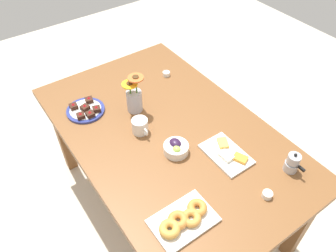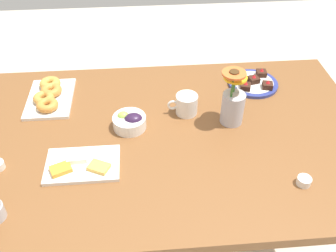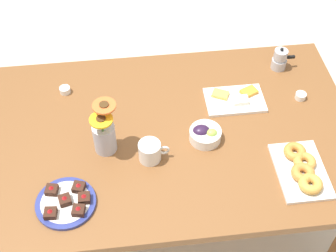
% 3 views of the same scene
% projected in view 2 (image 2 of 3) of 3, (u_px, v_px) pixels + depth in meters
% --- Properties ---
extents(ground_plane, '(6.00, 6.00, 0.00)m').
position_uv_depth(ground_plane, '(168.00, 240.00, 1.94)').
color(ground_plane, beige).
extents(dining_table, '(1.60, 1.00, 0.74)m').
position_uv_depth(dining_table, '(168.00, 149.00, 1.51)').
color(dining_table, brown).
rests_on(dining_table, ground_plane).
extents(coffee_mug, '(0.12, 0.09, 0.09)m').
position_uv_depth(coffee_mug, '(186.00, 104.00, 1.53)').
color(coffee_mug, white).
rests_on(coffee_mug, dining_table).
extents(grape_bowl, '(0.13, 0.13, 0.07)m').
position_uv_depth(grape_bowl, '(130.00, 121.00, 1.47)').
color(grape_bowl, white).
rests_on(grape_bowl, dining_table).
extents(cheese_platter, '(0.26, 0.17, 0.03)m').
position_uv_depth(cheese_platter, '(82.00, 164.00, 1.32)').
color(cheese_platter, white).
rests_on(cheese_platter, dining_table).
extents(croissant_platter, '(0.19, 0.28, 0.05)m').
position_uv_depth(croissant_platter, '(49.00, 96.00, 1.61)').
color(croissant_platter, white).
rests_on(croissant_platter, dining_table).
extents(jam_cup_berry, '(0.05, 0.05, 0.03)m').
position_uv_depth(jam_cup_berry, '(304.00, 181.00, 1.26)').
color(jam_cup_berry, white).
rests_on(jam_cup_berry, dining_table).
extents(dessert_plate, '(0.22, 0.22, 0.05)m').
position_uv_depth(dessert_plate, '(253.00, 83.00, 1.71)').
color(dessert_plate, navy).
rests_on(dessert_plate, dining_table).
extents(flower_vase, '(0.11, 0.12, 0.25)m').
position_uv_depth(flower_vase, '(233.00, 104.00, 1.46)').
color(flower_vase, '#B2B2BC').
rests_on(flower_vase, dining_table).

